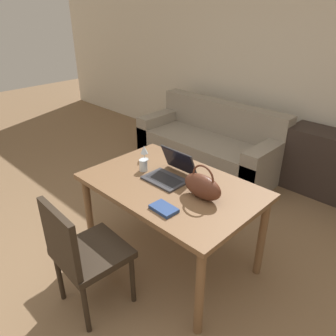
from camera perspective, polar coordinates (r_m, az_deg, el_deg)
ground_plane at (r=2.54m, az=-10.72°, el=-24.23°), size 14.00×14.00×0.00m
wall_back at (r=4.09m, az=24.95°, el=16.10°), size 10.00×0.06×2.70m
dining_table at (r=2.51m, az=0.56°, el=-4.43°), size 1.33×0.87×0.74m
chair at (r=2.29m, az=-14.81°, el=-13.84°), size 0.46×0.46×0.88m
couch at (r=4.28m, az=7.21°, el=3.85°), size 1.86×0.78×0.82m
laptop at (r=2.53m, az=0.59°, el=-0.46°), size 0.32×0.32×0.22m
drinking_glass at (r=2.64m, az=-4.31°, el=0.50°), size 0.07×0.07×0.10m
wine_glass at (r=2.81m, az=-4.17°, el=3.06°), size 0.07×0.07×0.13m
handbag at (r=2.27m, az=6.03°, el=-3.15°), size 0.30×0.13×0.25m
book at (r=2.17m, az=-0.73°, el=-7.08°), size 0.18×0.12×0.02m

